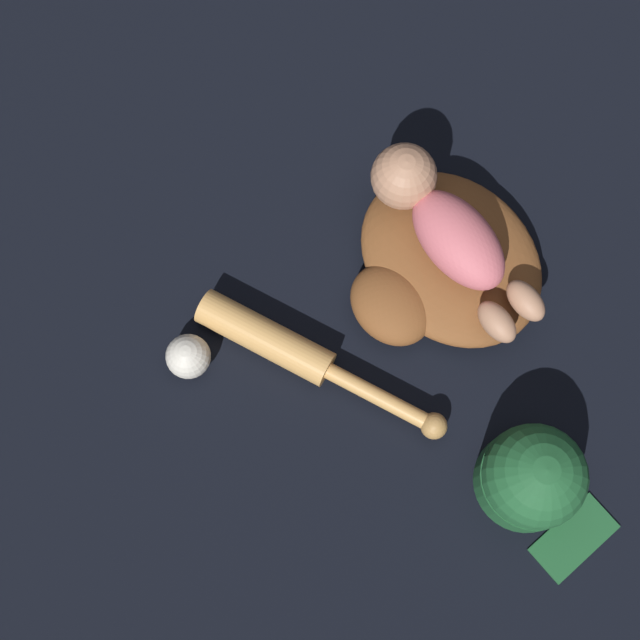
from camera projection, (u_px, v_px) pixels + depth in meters
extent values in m
plane|color=black|center=(449.00, 243.00, 1.54)|extent=(6.00, 6.00, 0.00)
ellipsoid|color=brown|center=(451.00, 258.00, 1.50)|extent=(0.40, 0.35, 0.07)
ellipsoid|color=brown|center=(391.00, 305.00, 1.47)|extent=(0.18, 0.16, 0.07)
ellipsoid|color=#D16670|center=(458.00, 240.00, 1.42)|extent=(0.22, 0.16, 0.09)
sphere|color=tan|center=(406.00, 174.00, 1.44)|extent=(0.11, 0.11, 0.11)
ellipsoid|color=tan|center=(497.00, 322.00, 1.40)|extent=(0.09, 0.07, 0.05)
ellipsoid|color=tan|center=(526.00, 301.00, 1.41)|extent=(0.09, 0.07, 0.05)
cylinder|color=tan|center=(265.00, 337.00, 1.46)|extent=(0.24, 0.09, 0.06)
cylinder|color=tan|center=(381.00, 398.00, 1.44)|extent=(0.19, 0.06, 0.03)
sphere|color=#B68649|center=(434.00, 426.00, 1.42)|extent=(0.04, 0.04, 0.04)
sphere|color=silver|center=(188.00, 356.00, 1.45)|extent=(0.07, 0.07, 0.07)
cylinder|color=#1E562D|center=(528.00, 479.00, 1.40)|extent=(0.16, 0.16, 0.07)
sphere|color=#1E562D|center=(535.00, 476.00, 1.35)|extent=(0.16, 0.16, 0.16)
cube|color=#1E562D|center=(574.00, 538.00, 1.40)|extent=(0.10, 0.15, 0.01)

